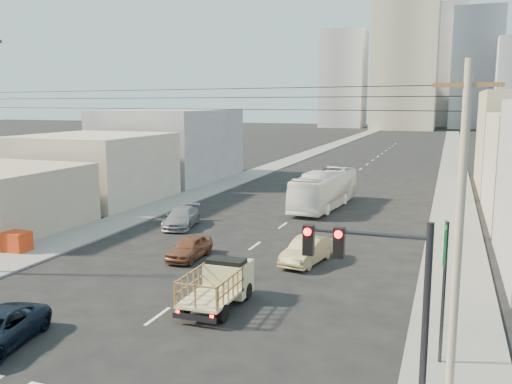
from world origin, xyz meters
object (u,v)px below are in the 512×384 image
Objects in this scene: city_bus at (324,189)px; traffic_signal at (384,294)px; sedan_brown at (190,247)px; sedan_grey at (181,217)px; utility_pole at (459,234)px; green_sign at (444,259)px; crate_stack at (14,241)px; flatbed_pickup at (219,282)px; sedan_tan at (307,251)px.

city_bus is 32.41m from traffic_signal.
city_bus is 2.95× the size of sedan_brown.
city_bus reaches higher than sedan_grey.
sedan_grey is 0.79× the size of traffic_signal.
utility_pole reaches higher than sedan_brown.
sedan_brown is at bearing 132.17° from traffic_signal.
green_sign is at bearing 74.45° from traffic_signal.
sedan_brown is 10.69m from crate_stack.
flatbed_pickup is 2.45× the size of crate_stack.
utility_pole is (9.54, -4.95, 4.09)m from flatbed_pickup.
sedan_grey is (-8.70, 13.20, -0.41)m from flatbed_pickup.
sedan_tan is at bearing 120.98° from utility_pole.
utility_pole is (0.34, -2.50, 1.44)m from green_sign.
city_bus is at bearing 77.25° from sedan_brown.
green_sign is (9.20, -2.45, 2.65)m from flatbed_pickup.
sedan_brown is 0.38× the size of utility_pole.
flatbed_pickup is 11.20m from traffic_signal.
utility_pole reaches higher than traffic_signal.
green_sign is at bearing -32.35° from sedan_brown.
sedan_grey is at bearing -122.40° from city_bus.
flatbed_pickup is at bearing 152.56° from utility_pole.
sedan_tan is 0.72× the size of traffic_signal.
city_bus is 13.29m from sedan_grey.
crate_stack is (-24.50, 8.77, -4.50)m from utility_pole.
traffic_signal reaches higher than sedan_tan.
sedan_grey is 0.95× the size of green_sign.
utility_pole is 26.41m from crate_stack.
traffic_signal is 0.60× the size of utility_pole.
flatbed_pickup is at bearing 136.32° from traffic_signal.
utility_pole reaches higher than green_sign.
utility_pole is at bearing -57.42° from sedan_grey.
flatbed_pickup reaches higher than sedan_tan.
sedan_brown is 18.50m from utility_pole.
sedan_tan is 0.91× the size of sedan_grey.
crate_stack is (-16.98, -3.76, -0.02)m from sedan_tan.
sedan_brown is 0.80× the size of sedan_grey.
green_sign is at bearing -64.37° from city_bus.
utility_pole is at bearing -65.43° from city_bus.
green_sign is (7.18, -10.03, 3.04)m from sedan_tan.
green_sign is (9.84, -26.18, 2.18)m from city_bus.
sedan_brown is (-4.53, 6.17, -0.45)m from flatbed_pickup.
sedan_grey is at bearing 123.38° from flatbed_pickup.
city_bus reaches higher than flatbed_pickup.
city_bus is at bearing 91.53° from flatbed_pickup.
city_bus is 24.55m from crate_stack.
green_sign reaches higher than city_bus.
city_bus reaches higher than crate_stack.
utility_pole is (7.52, -12.53, 4.48)m from sedan_tan.
flatbed_pickup is 7.85m from sedan_tan.
sedan_brown is 8.17m from sedan_grey.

